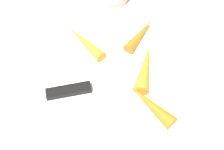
# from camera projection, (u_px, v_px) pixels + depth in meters

# --- Properties ---
(ground_plane) EXTENTS (1.40, 1.40, 0.00)m
(ground_plane) POSITION_uv_depth(u_px,v_px,m) (112.00, 78.00, 0.60)
(ground_plane) COLOR #C6B793
(cutting_board) EXTENTS (0.36, 0.26, 0.01)m
(cutting_board) POSITION_uv_depth(u_px,v_px,m) (112.00, 76.00, 0.59)
(cutting_board) COLOR white
(cutting_board) RESTS_ON ground_plane
(knife) EXTENTS (0.05, 0.20, 0.01)m
(knife) POSITION_uv_depth(u_px,v_px,m) (75.00, 90.00, 0.56)
(knife) COLOR #B7B7BC
(knife) RESTS_ON cutting_board
(carrot_longest) EXTENTS (0.10, 0.09, 0.03)m
(carrot_longest) POSITION_uv_depth(u_px,v_px,m) (84.00, 42.00, 0.62)
(carrot_longest) COLOR orange
(carrot_longest) RESTS_ON cutting_board
(carrot_shortest) EXTENTS (0.10, 0.08, 0.02)m
(carrot_shortest) POSITION_uv_depth(u_px,v_px,m) (140.00, 34.00, 0.63)
(carrot_shortest) COLOR orange
(carrot_shortest) RESTS_ON cutting_board
(carrot_short) EXTENTS (0.12, 0.06, 0.03)m
(carrot_short) POSITION_uv_depth(u_px,v_px,m) (145.00, 67.00, 0.58)
(carrot_short) COLOR orange
(carrot_short) RESTS_ON cutting_board
(carrot_long) EXTENTS (0.10, 0.10, 0.03)m
(carrot_long) POSITION_uv_depth(u_px,v_px,m) (150.00, 104.00, 0.54)
(carrot_long) COLOR orange
(carrot_long) RESTS_ON cutting_board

